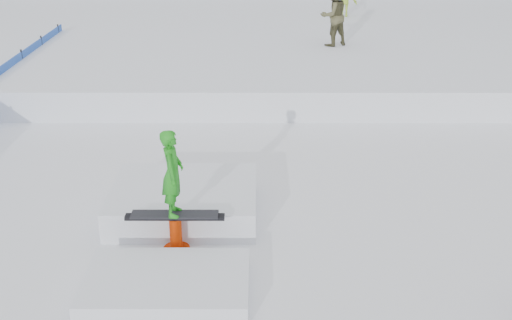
{
  "coord_description": "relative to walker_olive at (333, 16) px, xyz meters",
  "views": [
    {
      "loc": [
        0.52,
        -8.35,
        5.49
      ],
      "look_at": [
        0.5,
        2.0,
        1.1
      ],
      "focal_mm": 45.0,
      "sensor_mm": 36.0,
      "label": 1
    }
  ],
  "objects": [
    {
      "name": "ground",
      "position": [
        -2.95,
        -12.24,
        -1.76
      ],
      "size": [
        120.0,
        120.0,
        0.0
      ],
      "primitive_type": "plane",
      "color": "white"
    },
    {
      "name": "snow_midrise",
      "position": [
        -2.95,
        3.76,
        -1.36
      ],
      "size": [
        50.0,
        18.0,
        0.8
      ],
      "primitive_type": "cube",
      "color": "white",
      "rests_on": "ground"
    },
    {
      "name": "walker_olive",
      "position": [
        0.0,
        0.0,
        0.0
      ],
      "size": [
        1.16,
        1.08,
        1.92
      ],
      "primitive_type": "imported",
      "rotation": [
        0.0,
        0.0,
        3.64
      ],
      "color": "#4D4A2E",
      "rests_on": "snow_midrise"
    },
    {
      "name": "jib_rail_feature",
      "position": [
        -3.75,
        -10.9,
        -1.45
      ],
      "size": [
        2.6,
        4.4,
        2.11
      ],
      "color": "white",
      "rests_on": "ground"
    }
  ]
}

